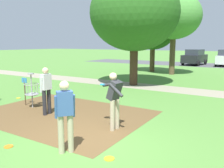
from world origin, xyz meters
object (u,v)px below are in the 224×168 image
(player_waiting_right, at_px, (114,97))
(tree_mid_center, at_px, (153,31))
(tree_mid_right, at_px, (134,13))
(disc_golf_basket, at_px, (31,89))
(frisbee_by_tee, at_px, (9,147))
(frisbee_mid_grass, at_px, (18,98))
(parked_car_leftmost, at_px, (195,57))
(player_foreground_watching, at_px, (65,113))
(frisbee_far_left, at_px, (109,159))
(tree_near_right, at_px, (174,16))
(player_waiting_left, at_px, (46,88))

(player_waiting_right, distance_m, tree_mid_center, 15.68)
(tree_mid_center, bearing_deg, tree_mid_right, -76.06)
(player_waiting_right, bearing_deg, tree_mid_right, 112.69)
(player_waiting_right, bearing_deg, disc_golf_basket, 174.34)
(frisbee_by_tee, bearing_deg, tree_mid_center, 100.87)
(disc_golf_basket, relative_size, frisbee_mid_grass, 6.94)
(parked_car_leftmost, bearing_deg, player_foreground_watching, -83.18)
(frisbee_far_left, distance_m, parked_car_leftmost, 25.65)
(tree_near_right, bearing_deg, tree_mid_center, 153.81)
(player_waiting_left, distance_m, tree_near_right, 14.04)
(player_waiting_right, distance_m, parked_car_leftmost, 23.86)
(disc_golf_basket, relative_size, tree_near_right, 0.21)
(player_waiting_right, height_order, frisbee_mid_grass, player_waiting_right)
(frisbee_far_left, bearing_deg, player_waiting_left, 155.65)
(disc_golf_basket, bearing_deg, tree_near_right, 83.69)
(parked_car_leftmost, bearing_deg, player_waiting_right, -82.24)
(player_foreground_watching, height_order, player_waiting_left, same)
(frisbee_far_left, distance_m, tree_near_right, 16.33)
(frisbee_mid_grass, relative_size, tree_near_right, 0.03)
(player_waiting_left, xyz_separation_m, frisbee_by_tee, (1.28, -2.49, -0.96))
(frisbee_mid_grass, height_order, tree_near_right, tree_near_right)
(frisbee_by_tee, xyz_separation_m, tree_mid_right, (-1.46, 9.76, 4.29))
(disc_golf_basket, height_order, player_waiting_left, player_waiting_left)
(player_waiting_left, xyz_separation_m, tree_mid_right, (-0.18, 7.27, 3.33))
(player_waiting_left, relative_size, tree_mid_right, 0.26)
(frisbee_mid_grass, distance_m, tree_near_right, 13.67)
(player_waiting_left, height_order, frisbee_far_left, player_waiting_left)
(tree_near_right, height_order, tree_mid_center, tree_near_right)
(frisbee_by_tee, distance_m, parked_car_leftmost, 26.16)
(player_waiting_left, distance_m, player_waiting_right, 2.87)
(disc_golf_basket, distance_m, tree_near_right, 13.82)
(tree_near_right, bearing_deg, parked_car_leftmost, 93.01)
(frisbee_far_left, relative_size, tree_mid_right, 0.04)
(tree_mid_right, height_order, parked_car_leftmost, tree_mid_right)
(disc_golf_basket, height_order, parked_car_leftmost, parked_car_leftmost)
(disc_golf_basket, xyz_separation_m, frisbee_mid_grass, (-1.84, 0.75, -0.74))
(player_foreground_watching, height_order, frisbee_by_tee, player_foreground_watching)
(tree_mid_center, bearing_deg, frisbee_mid_grass, -94.69)
(disc_golf_basket, height_order, frisbee_by_tee, disc_golf_basket)
(parked_car_leftmost, bearing_deg, frisbee_by_tee, -86.44)
(tree_mid_center, distance_m, parked_car_leftmost, 9.54)
(frisbee_by_tee, relative_size, frisbee_mid_grass, 1.10)
(disc_golf_basket, bearing_deg, tree_mid_right, 81.02)
(frisbee_far_left, bearing_deg, tree_mid_center, 109.44)
(frisbee_by_tee, bearing_deg, player_foreground_watching, 20.58)
(player_waiting_right, distance_m, frisbee_far_left, 2.12)
(frisbee_mid_grass, bearing_deg, parked_car_leftmost, 82.98)
(player_waiting_left, relative_size, frisbee_mid_grass, 8.54)
(frisbee_far_left, distance_m, tree_mid_right, 10.69)
(tree_mid_right, xyz_separation_m, parked_car_leftmost, (-0.16, 16.34, -3.38))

